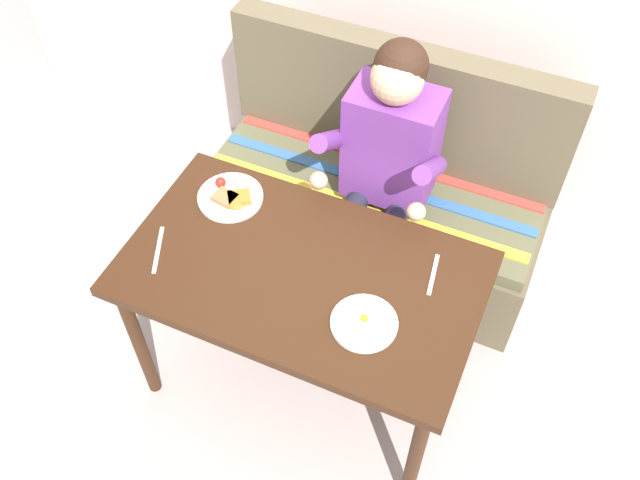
{
  "coord_description": "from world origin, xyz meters",
  "views": [
    {
      "loc": [
        0.62,
        -1.26,
        2.6
      ],
      "look_at": [
        0.0,
        0.15,
        0.72
      ],
      "focal_mm": 39.56,
      "sensor_mm": 36.0,
      "label": 1
    }
  ],
  "objects_px": {
    "couch": "(377,197)",
    "fork": "(433,274)",
    "knife": "(158,250)",
    "table": "(302,284)",
    "person": "(385,160)",
    "plate_eggs": "(364,323)",
    "plate_breakfast": "(230,197)"
  },
  "relations": [
    {
      "from": "table",
      "to": "knife",
      "type": "bearing_deg",
      "value": -165.86
    },
    {
      "from": "plate_eggs",
      "to": "person",
      "type": "bearing_deg",
      "value": 105.44
    },
    {
      "from": "knife",
      "to": "person",
      "type": "bearing_deg",
      "value": 28.13
    },
    {
      "from": "couch",
      "to": "plate_eggs",
      "type": "relative_size",
      "value": 6.73
    },
    {
      "from": "person",
      "to": "plate_breakfast",
      "type": "bearing_deg",
      "value": -137.47
    },
    {
      "from": "couch",
      "to": "person",
      "type": "distance_m",
      "value": 0.45
    },
    {
      "from": "plate_breakfast",
      "to": "fork",
      "type": "height_order",
      "value": "plate_breakfast"
    },
    {
      "from": "plate_breakfast",
      "to": "fork",
      "type": "xyz_separation_m",
      "value": [
        0.77,
        -0.03,
        -0.01
      ]
    },
    {
      "from": "plate_breakfast",
      "to": "plate_eggs",
      "type": "distance_m",
      "value": 0.7
    },
    {
      "from": "person",
      "to": "plate_breakfast",
      "type": "distance_m",
      "value": 0.6
    },
    {
      "from": "knife",
      "to": "fork",
      "type": "bearing_deg",
      "value": -6.45
    },
    {
      "from": "knife",
      "to": "table",
      "type": "bearing_deg",
      "value": -9.76
    },
    {
      "from": "table",
      "to": "plate_eggs",
      "type": "xyz_separation_m",
      "value": [
        0.27,
        -0.11,
        0.09
      ]
    },
    {
      "from": "table",
      "to": "knife",
      "type": "distance_m",
      "value": 0.5
    },
    {
      "from": "fork",
      "to": "knife",
      "type": "height_order",
      "value": "same"
    },
    {
      "from": "person",
      "to": "knife",
      "type": "distance_m",
      "value": 0.9
    },
    {
      "from": "couch",
      "to": "plate_breakfast",
      "type": "distance_m",
      "value": 0.8
    },
    {
      "from": "table",
      "to": "plate_eggs",
      "type": "height_order",
      "value": "plate_eggs"
    },
    {
      "from": "couch",
      "to": "knife",
      "type": "xyz_separation_m",
      "value": [
        -0.48,
        -0.89,
        0.4
      ]
    },
    {
      "from": "couch",
      "to": "fork",
      "type": "distance_m",
      "value": 0.83
    },
    {
      "from": "person",
      "to": "fork",
      "type": "distance_m",
      "value": 0.55
    },
    {
      "from": "table",
      "to": "fork",
      "type": "distance_m",
      "value": 0.44
    },
    {
      "from": "couch",
      "to": "person",
      "type": "bearing_deg",
      "value": -67.21
    },
    {
      "from": "person",
      "to": "fork",
      "type": "height_order",
      "value": "person"
    },
    {
      "from": "person",
      "to": "plate_eggs",
      "type": "height_order",
      "value": "person"
    },
    {
      "from": "table",
      "to": "person",
      "type": "distance_m",
      "value": 0.6
    },
    {
      "from": "plate_breakfast",
      "to": "knife",
      "type": "distance_m",
      "value": 0.33
    },
    {
      "from": "plate_breakfast",
      "to": "plate_eggs",
      "type": "xyz_separation_m",
      "value": [
        0.64,
        -0.3,
        -0.0
      ]
    },
    {
      "from": "plate_eggs",
      "to": "fork",
      "type": "relative_size",
      "value": 1.26
    },
    {
      "from": "couch",
      "to": "knife",
      "type": "bearing_deg",
      "value": -118.52
    },
    {
      "from": "person",
      "to": "knife",
      "type": "height_order",
      "value": "person"
    },
    {
      "from": "plate_eggs",
      "to": "fork",
      "type": "bearing_deg",
      "value": 63.03
    }
  ]
}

